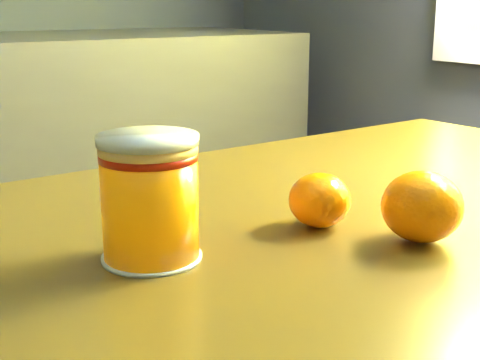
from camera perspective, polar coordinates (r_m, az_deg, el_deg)
table at (r=0.69m, az=10.86°, el=-11.64°), size 1.07×0.77×0.78m
juice_glass at (r=0.55m, az=-7.70°, el=-1.62°), size 0.08×0.08×0.10m
orange_front at (r=0.63m, az=6.81°, el=-1.71°), size 0.07×0.07×0.05m
orange_back at (r=0.61m, az=15.27°, el=-2.20°), size 0.08×0.08×0.06m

